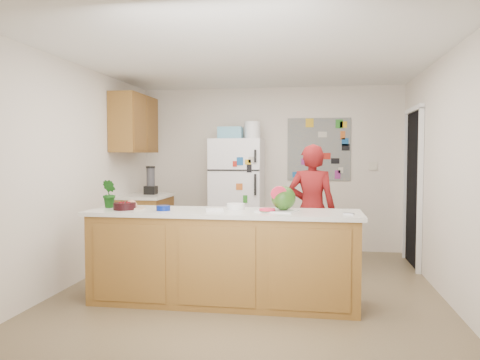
% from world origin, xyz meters
% --- Properties ---
extents(floor, '(4.00, 4.50, 0.02)m').
position_xyz_m(floor, '(0.00, 0.00, -0.01)').
color(floor, brown).
rests_on(floor, ground).
extents(wall_back, '(4.00, 0.02, 2.50)m').
position_xyz_m(wall_back, '(0.00, 2.26, 1.25)').
color(wall_back, beige).
rests_on(wall_back, ground).
extents(wall_left, '(0.02, 4.50, 2.50)m').
position_xyz_m(wall_left, '(-2.01, 0.00, 1.25)').
color(wall_left, beige).
rests_on(wall_left, ground).
extents(wall_right, '(0.02, 4.50, 2.50)m').
position_xyz_m(wall_right, '(2.01, 0.00, 1.25)').
color(wall_right, beige).
rests_on(wall_right, ground).
extents(ceiling, '(4.00, 4.50, 0.02)m').
position_xyz_m(ceiling, '(0.00, 0.00, 2.51)').
color(ceiling, white).
rests_on(ceiling, wall_back).
extents(doorway, '(0.03, 0.85, 2.04)m').
position_xyz_m(doorway, '(1.99, 1.45, 1.02)').
color(doorway, black).
rests_on(doorway, ground).
extents(peninsula_base, '(2.60, 0.62, 0.88)m').
position_xyz_m(peninsula_base, '(-0.20, -0.50, 0.44)').
color(peninsula_base, brown).
rests_on(peninsula_base, floor).
extents(peninsula_top, '(2.68, 0.70, 0.04)m').
position_xyz_m(peninsula_top, '(-0.20, -0.50, 0.90)').
color(peninsula_top, silver).
rests_on(peninsula_top, peninsula_base).
extents(side_counter_base, '(0.60, 0.80, 0.86)m').
position_xyz_m(side_counter_base, '(-1.69, 1.35, 0.43)').
color(side_counter_base, brown).
rests_on(side_counter_base, floor).
extents(side_counter_top, '(0.64, 0.84, 0.04)m').
position_xyz_m(side_counter_top, '(-1.69, 1.35, 0.88)').
color(side_counter_top, silver).
rests_on(side_counter_top, side_counter_base).
extents(upper_cabinets, '(0.35, 1.00, 0.80)m').
position_xyz_m(upper_cabinets, '(-1.82, 1.30, 1.90)').
color(upper_cabinets, brown).
rests_on(upper_cabinets, wall_left).
extents(refrigerator, '(0.75, 0.70, 1.70)m').
position_xyz_m(refrigerator, '(-0.45, 1.88, 0.85)').
color(refrigerator, silver).
rests_on(refrigerator, floor).
extents(fridge_top_bin, '(0.35, 0.28, 0.18)m').
position_xyz_m(fridge_top_bin, '(-0.55, 1.88, 1.79)').
color(fridge_top_bin, '#5999B2').
rests_on(fridge_top_bin, refrigerator).
extents(photo_collage, '(0.95, 0.01, 0.95)m').
position_xyz_m(photo_collage, '(0.75, 2.24, 1.55)').
color(photo_collage, slate).
rests_on(photo_collage, wall_back).
extents(person, '(0.63, 0.47, 1.60)m').
position_xyz_m(person, '(0.66, 0.77, 0.80)').
color(person, maroon).
rests_on(person, floor).
extents(blender_appliance, '(0.12, 0.12, 0.38)m').
position_xyz_m(blender_appliance, '(-1.64, 1.44, 1.09)').
color(blender_appliance, black).
rests_on(blender_appliance, side_counter_top).
extents(cutting_board, '(0.42, 0.35, 0.01)m').
position_xyz_m(cutting_board, '(0.33, -0.49, 0.93)').
color(cutting_board, white).
rests_on(cutting_board, peninsula_top).
extents(watermelon, '(0.23, 0.23, 0.23)m').
position_xyz_m(watermelon, '(0.39, -0.47, 1.05)').
color(watermelon, '#2C600F').
rests_on(watermelon, cutting_board).
extents(watermelon_slice, '(0.15, 0.15, 0.02)m').
position_xyz_m(watermelon_slice, '(0.24, -0.54, 0.94)').
color(watermelon_slice, red).
rests_on(watermelon_slice, cutting_board).
extents(cherry_bowl, '(0.25, 0.25, 0.07)m').
position_xyz_m(cherry_bowl, '(-1.19, -0.58, 0.96)').
color(cherry_bowl, black).
rests_on(cherry_bowl, peninsula_top).
extents(white_bowl, '(0.21, 0.21, 0.06)m').
position_xyz_m(white_bowl, '(-0.10, -0.38, 0.95)').
color(white_bowl, white).
rests_on(white_bowl, peninsula_top).
extents(cobalt_bowl, '(0.15, 0.15, 0.05)m').
position_xyz_m(cobalt_bowl, '(-0.78, -0.59, 0.95)').
color(cobalt_bowl, navy).
rests_on(cobalt_bowl, peninsula_top).
extents(plate, '(0.32, 0.32, 0.02)m').
position_xyz_m(plate, '(-1.16, -0.48, 0.93)').
color(plate, beige).
rests_on(plate, peninsula_top).
extents(paper_towel, '(0.20, 0.19, 0.02)m').
position_xyz_m(paper_towel, '(-0.28, -0.53, 0.93)').
color(paper_towel, white).
rests_on(paper_towel, peninsula_top).
extents(keys, '(0.10, 0.07, 0.01)m').
position_xyz_m(keys, '(1.00, -0.59, 0.93)').
color(keys, gray).
rests_on(keys, peninsula_top).
extents(potted_plant, '(0.21, 0.20, 0.29)m').
position_xyz_m(potted_plant, '(-1.40, -0.45, 1.07)').
color(potted_plant, '#173C0E').
rests_on(potted_plant, peninsula_top).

